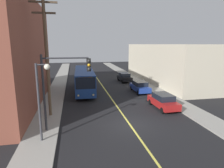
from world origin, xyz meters
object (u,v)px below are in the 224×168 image
Objects in this scene: parked_car_blue at (140,87)px; street_lamp_left at (41,91)px; utility_pole_near at (46,53)px; parked_car_black at (124,77)px; traffic_signal_left_corner at (64,78)px; parked_car_red at (163,101)px; city_bus at (84,79)px.

street_lamp_left reaches higher than parked_car_blue.
parked_car_blue is at bearing 47.65° from street_lamp_left.
parked_car_blue is at bearing 32.84° from utility_pole_near.
traffic_signal_left_corner reaches higher than parked_car_black.
parked_car_red is at bearing 0.77° from utility_pole_near.
parked_car_blue is 0.41× the size of utility_pole_near.
parked_car_blue is (-0.05, 7.40, 0.00)m from parked_car_red.
street_lamp_left is (-11.55, -12.67, 2.90)m from parked_car_blue.
utility_pole_near is (-3.83, -9.96, 4.30)m from city_bus.
parked_car_black is (7.77, 5.99, -0.98)m from city_bus.
parked_car_black is (-0.11, 8.40, 0.00)m from parked_car_blue.
parked_car_blue is at bearing -89.24° from parked_car_black.
utility_pole_near is (-11.60, -15.96, 5.28)m from parked_car_black.
parked_car_red is 0.74× the size of traffic_signal_left_corner.
city_bus is at bearing 68.96° from utility_pole_near.
street_lamp_left is (0.16, -5.11, -2.38)m from utility_pole_near.
parked_car_black is 0.81× the size of street_lamp_left.
city_bus reaches higher than parked_car_blue.
utility_pole_near reaches higher than city_bus.
utility_pole_near reaches higher than street_lamp_left.
parked_car_red is 7.40m from parked_car_blue.
traffic_signal_left_corner is 1.09× the size of street_lamp_left.
parked_car_red is 13.07m from street_lamp_left.
traffic_signal_left_corner reaches higher than parked_car_red.
parked_car_black is at bearing 53.98° from utility_pole_near.
city_bus is at bearing -142.35° from parked_car_black.
traffic_signal_left_corner is (1.58, -3.40, -1.82)m from utility_pole_near.
parked_car_red is 12.90m from utility_pole_near.
city_bus is 2.76× the size of parked_car_blue.
traffic_signal_left_corner is at bearing -65.13° from utility_pole_near.
parked_car_blue is 17.39m from street_lamp_left.
parked_car_black is at bearing 90.60° from parked_car_red.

